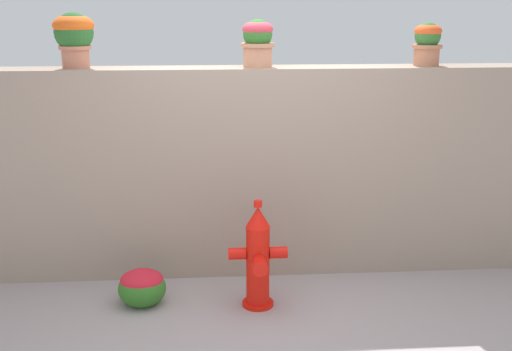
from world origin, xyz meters
TOP-DOWN VIEW (x-y plane):
  - ground_plane at (0.00, 0.00)m, footprint 24.00×24.00m
  - stone_wall at (0.00, 1.09)m, footprint 6.59×0.37m
  - potted_plant_1 at (-1.48, 1.11)m, footprint 0.33×0.33m
  - potted_plant_2 at (0.02, 1.07)m, footprint 0.28×0.28m
  - potted_plant_3 at (1.46, 1.10)m, footprint 0.25×0.25m
  - fire_hydrant at (-0.03, 0.34)m, footprint 0.46×0.37m
  - flower_bush_left at (-0.96, 0.43)m, footprint 0.38×0.34m

SIDE VIEW (x-z plane):
  - ground_plane at x=0.00m, z-range 0.00..0.00m
  - flower_bush_left at x=-0.96m, z-range 0.01..0.31m
  - fire_hydrant at x=-0.03m, z-range -0.04..0.84m
  - stone_wall at x=0.00m, z-range 0.00..1.82m
  - potted_plant_3 at x=1.46m, z-range 1.84..2.20m
  - potted_plant_2 at x=0.02m, z-range 1.84..2.23m
  - potted_plant_1 at x=-1.48m, z-range 1.87..2.31m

